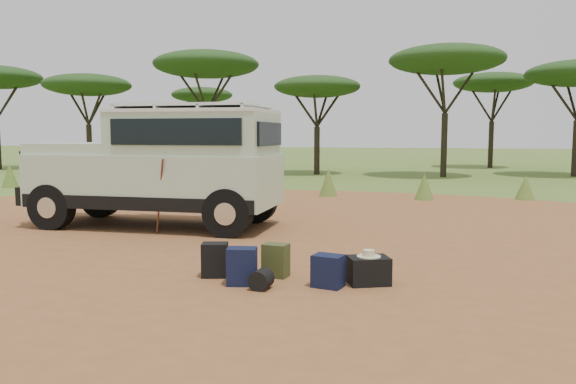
% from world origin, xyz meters
% --- Properties ---
extents(ground, '(140.00, 140.00, 0.00)m').
position_xyz_m(ground, '(0.00, 0.00, 0.00)').
color(ground, '#587027').
rests_on(ground, ground).
extents(dirt_clearing, '(23.00, 23.00, 0.01)m').
position_xyz_m(dirt_clearing, '(0.00, 0.00, 0.00)').
color(dirt_clearing, brown).
rests_on(dirt_clearing, ground).
extents(grass_fringe, '(36.60, 1.60, 0.90)m').
position_xyz_m(grass_fringe, '(0.12, 8.67, 0.40)').
color(grass_fringe, '#587027').
rests_on(grass_fringe, ground).
extents(acacia_treeline, '(46.70, 13.20, 6.26)m').
position_xyz_m(acacia_treeline, '(0.75, 19.81, 4.87)').
color(acacia_treeline, black).
rests_on(acacia_treeline, ground).
extents(safari_vehicle, '(5.45, 2.23, 2.61)m').
position_xyz_m(safari_vehicle, '(-2.57, 2.16, 1.26)').
color(safari_vehicle, '#B4C8AB').
rests_on(safari_vehicle, ground).
extents(walking_staff, '(0.36, 0.34, 1.53)m').
position_xyz_m(walking_staff, '(-2.21, 1.18, 0.76)').
color(walking_staff, maroon).
rests_on(walking_staff, ground).
extents(backpack_black, '(0.40, 0.33, 0.49)m').
position_xyz_m(backpack_black, '(-0.01, -1.70, 0.24)').
color(backpack_black, black).
rests_on(backpack_black, ground).
extents(backpack_navy, '(0.43, 0.34, 0.51)m').
position_xyz_m(backpack_navy, '(0.49, -2.01, 0.25)').
color(backpack_navy, black).
rests_on(backpack_navy, ground).
extents(backpack_olive, '(0.38, 0.30, 0.48)m').
position_xyz_m(backpack_olive, '(0.83, -1.51, 0.24)').
color(backpack_olive, '#414620').
rests_on(backpack_olive, ground).
extents(duffel_navy, '(0.45, 0.38, 0.43)m').
position_xyz_m(duffel_navy, '(1.63, -1.87, 0.22)').
color(duffel_navy, black).
rests_on(duffel_navy, ground).
extents(hard_case, '(0.64, 0.55, 0.38)m').
position_xyz_m(hard_case, '(2.13, -1.61, 0.19)').
color(hard_case, black).
rests_on(hard_case, ground).
extents(stuff_sack, '(0.30, 0.30, 0.27)m').
position_xyz_m(stuff_sack, '(0.80, -2.17, 0.13)').
color(stuff_sack, black).
rests_on(stuff_sack, ground).
extents(safari_hat, '(0.32, 0.32, 0.09)m').
position_xyz_m(safari_hat, '(2.13, -1.61, 0.41)').
color(safari_hat, beige).
rests_on(safari_hat, hard_case).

